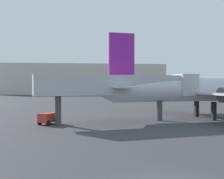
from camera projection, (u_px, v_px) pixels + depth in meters
The scene contains 4 objects.
airplane_at_gate at pixel (212, 89), 41.14m from camera, with size 35.45×23.12×10.89m.
jet_bridge at pixel (128, 86), 37.08m from camera, with size 20.53×5.98×5.90m.
baggage_cart at pixel (49, 118), 34.93m from camera, with size 2.45×2.71×1.30m.
terminal_building at pixel (80, 79), 139.92m from camera, with size 74.32×22.57×13.10m, color beige.
Camera 1 is at (-4.48, -12.95, 4.72)m, focal length 49.02 mm.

